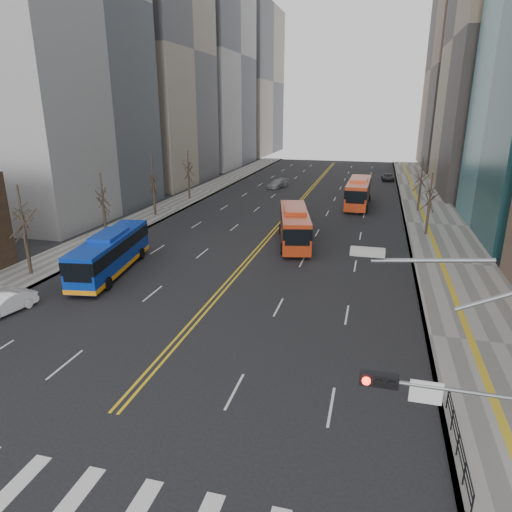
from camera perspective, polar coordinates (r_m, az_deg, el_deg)
ground at (r=19.35m, az=-25.98°, el=-26.09°), size 220.00×220.00×0.00m
sidewalk_right at (r=56.79m, az=21.52°, el=3.70°), size 7.00×130.00×0.15m
sidewalk_left at (r=62.48m, az=-11.21°, el=5.83°), size 5.00×130.00×0.15m
crosswalk at (r=19.35m, az=-25.98°, el=-26.08°), size 26.70×4.00×0.01m
centerline at (r=66.97m, az=5.54°, el=6.84°), size 0.55×100.00×0.01m
office_towers at (r=79.82m, az=7.99°, el=25.81°), size 83.00×134.00×58.00m
signal_mast at (r=14.73m, az=26.20°, el=-17.32°), size 5.37×0.37×9.39m
pedestrian_railing at (r=20.32m, az=23.98°, el=-20.33°), size 0.06×6.06×1.02m
street_trees at (r=48.48m, az=-6.87°, el=8.36°), size 35.20×47.20×7.60m
blue_bus at (r=38.89m, az=-17.72°, el=0.49°), size 4.25×11.78×3.37m
red_bus_near at (r=45.36m, az=4.81°, el=4.02°), size 5.08×11.56×3.57m
red_bus_far at (r=64.56m, az=12.70°, el=7.97°), size 3.22×12.15×3.81m
car_white at (r=34.34m, az=-28.86°, el=-5.24°), size 2.27×4.27×1.34m
car_dark_mid at (r=61.08m, az=12.43°, el=6.07°), size 2.12×4.19×1.37m
car_silver at (r=78.13m, az=2.74°, el=9.04°), size 3.36×5.27×1.42m
car_dark_far at (r=89.18m, az=16.16°, el=9.43°), size 2.35×4.65×1.26m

